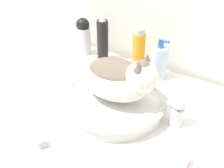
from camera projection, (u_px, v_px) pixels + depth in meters
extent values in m
cylinder|color=silver|center=(114.00, 102.00, 0.96)|extent=(0.34, 0.34, 0.05)
torus|color=silver|center=(114.00, 97.00, 0.95)|extent=(0.36, 0.36, 0.02)
ellipsoid|color=silver|center=(114.00, 79.00, 0.91)|extent=(0.25, 0.18, 0.12)
ellipsoid|color=#6B5B4C|center=(115.00, 70.00, 0.89)|extent=(0.19, 0.14, 0.05)
sphere|color=silver|center=(142.00, 77.00, 0.84)|extent=(0.10, 0.10, 0.10)
sphere|color=#6B5B4C|center=(142.00, 69.00, 0.83)|extent=(0.06, 0.06, 0.06)
cone|color=#6B5B4C|center=(138.00, 66.00, 0.80)|extent=(0.03, 0.03, 0.03)
cone|color=#6B5B4C|center=(147.00, 58.00, 0.84)|extent=(0.03, 0.03, 0.03)
cylinder|color=#6B5B4C|center=(106.00, 74.00, 1.03)|extent=(0.05, 0.17, 0.03)
cylinder|color=silver|center=(177.00, 117.00, 0.89)|extent=(0.04, 0.04, 0.06)
cylinder|color=silver|center=(164.00, 98.00, 0.87)|extent=(0.11, 0.04, 0.08)
sphere|color=silver|center=(179.00, 102.00, 0.86)|extent=(0.05, 0.05, 0.05)
cylinder|color=silver|center=(159.00, 62.00, 1.11)|extent=(0.07, 0.07, 0.13)
cylinder|color=#3866AD|center=(161.00, 44.00, 1.07)|extent=(0.02, 0.02, 0.02)
cylinder|color=#3866AD|center=(164.00, 41.00, 1.05)|extent=(0.04, 0.01, 0.01)
cylinder|color=black|center=(103.00, 40.00, 1.22)|extent=(0.05, 0.05, 0.18)
cone|color=#B7B7BC|center=(102.00, 18.00, 1.17)|extent=(0.03, 0.03, 0.02)
cylinder|color=orange|center=(138.00, 53.00, 1.14)|extent=(0.05, 0.05, 0.17)
cylinder|color=#B7B7BC|center=(140.00, 31.00, 1.09)|extent=(0.04, 0.04, 0.02)
cylinder|color=silver|center=(84.00, 41.00, 1.29)|extent=(0.07, 0.07, 0.12)
sphere|color=black|center=(83.00, 25.00, 1.25)|extent=(0.06, 0.06, 0.06)
cylinder|color=silver|center=(33.00, 130.00, 0.86)|extent=(0.12, 0.07, 0.03)
cylinder|color=#B7B7BC|center=(42.00, 143.00, 0.81)|extent=(0.03, 0.04, 0.03)
cube|color=silver|center=(176.00, 158.00, 0.77)|extent=(0.07, 0.04, 0.02)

